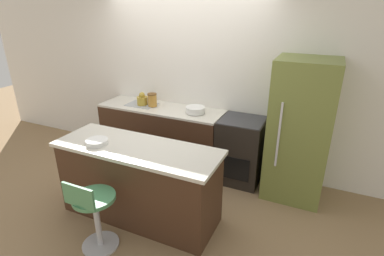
% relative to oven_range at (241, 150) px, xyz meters
% --- Properties ---
extents(ground_plane, '(14.00, 14.00, 0.00)m').
position_rel_oven_range_xyz_m(ground_plane, '(-0.98, -0.31, -0.46)').
color(ground_plane, '#8E704C').
extents(wall_back, '(8.00, 0.06, 2.60)m').
position_rel_oven_range_xyz_m(wall_back, '(-0.98, 0.32, 0.84)').
color(wall_back, white).
rests_on(wall_back, ground_plane).
extents(back_counter, '(1.92, 0.58, 0.91)m').
position_rel_oven_range_xyz_m(back_counter, '(-1.27, 0.00, -0.00)').
color(back_counter, '#422819').
rests_on(back_counter, ground_plane).
extents(kitchen_island, '(1.88, 0.67, 0.91)m').
position_rel_oven_range_xyz_m(kitchen_island, '(-0.83, -1.27, -0.00)').
color(kitchen_island, '#422819').
rests_on(kitchen_island, ground_plane).
extents(oven_range, '(0.59, 0.59, 0.91)m').
position_rel_oven_range_xyz_m(oven_range, '(0.00, 0.00, 0.00)').
color(oven_range, black).
rests_on(oven_range, ground_plane).
extents(refrigerator, '(0.71, 0.68, 1.78)m').
position_rel_oven_range_xyz_m(refrigerator, '(0.73, -0.04, 0.43)').
color(refrigerator, olive).
rests_on(refrigerator, ground_plane).
extents(stool_chair, '(0.42, 0.42, 0.84)m').
position_rel_oven_range_xyz_m(stool_chair, '(-0.94, -1.89, -0.03)').
color(stool_chair, '#B7B7BC').
rests_on(stool_chair, ground_plane).
extents(kettle, '(0.16, 0.16, 0.20)m').
position_rel_oven_range_xyz_m(kettle, '(-1.58, -0.01, 0.54)').
color(kettle, '#B29333').
rests_on(kettle, back_counter).
extents(mixing_bowl, '(0.28, 0.28, 0.09)m').
position_rel_oven_range_xyz_m(mixing_bowl, '(-0.69, -0.01, 0.50)').
color(mixing_bowl, white).
rests_on(mixing_bowl, back_counter).
extents(canister_jar, '(0.14, 0.14, 0.20)m').
position_rel_oven_range_xyz_m(canister_jar, '(-1.40, -0.01, 0.56)').
color(canister_jar, '#B77F33').
rests_on(canister_jar, back_counter).
extents(fruit_bowl, '(0.24, 0.24, 0.05)m').
position_rel_oven_range_xyz_m(fruit_bowl, '(-1.26, -1.39, 0.48)').
color(fruit_bowl, white).
rests_on(fruit_bowl, kitchen_island).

